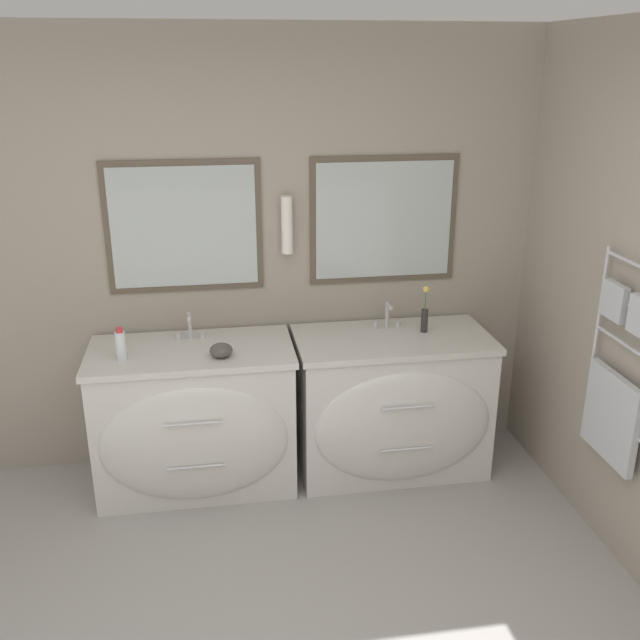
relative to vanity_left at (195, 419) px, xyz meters
The scene contains 9 objects.
wall_back 0.98m from the vanity_left, 58.51° to the left, with size 5.36×0.15×2.60m.
wall_right 2.44m from the vanity_left, 20.98° to the right, with size 0.13×4.21×2.60m.
vanity_left is the anchor object (origin of this frame).
vanity_right 1.18m from the vanity_left, ahead, with size 1.16×0.67×0.86m.
faucet_left 0.54m from the vanity_left, 90.00° to the left, with size 0.17×0.10×0.16m.
faucet_right 1.30m from the vanity_left, ahead, with size 0.17×0.10×0.16m.
toiletry_bottle 0.63m from the vanity_left, behind, with size 0.06×0.06×0.19m.
amenity_bowl 0.51m from the vanity_left, 31.14° to the right, with size 0.13×0.13×0.08m.
flower_vase 1.48m from the vanity_left, ahead, with size 0.04×0.04×0.29m.
Camera 1 is at (-0.10, -1.97, 2.40)m, focal length 40.00 mm.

